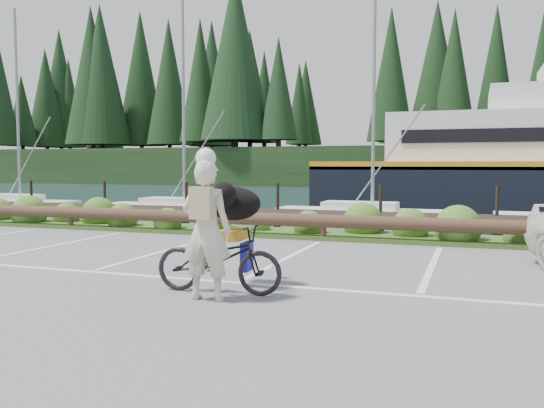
% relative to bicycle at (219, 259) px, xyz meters
% --- Properties ---
extents(ground, '(72.00, 72.00, 0.00)m').
position_rel_bicycle_xyz_m(ground, '(-0.00, 1.08, -0.47)').
color(ground, '#5D5D60').
extents(harbor_backdrop, '(170.00, 160.00, 30.00)m').
position_rel_bicycle_xyz_m(harbor_backdrop, '(0.40, 79.49, -0.47)').
color(harbor_backdrop, '#182F3B').
rests_on(harbor_backdrop, ground).
extents(vegetation_strip, '(34.00, 1.60, 0.10)m').
position_rel_bicycle_xyz_m(vegetation_strip, '(-0.00, 6.38, -0.42)').
color(vegetation_strip, '#3D5B21').
rests_on(vegetation_strip, ground).
extents(log_rail, '(32.00, 0.30, 0.60)m').
position_rel_bicycle_xyz_m(log_rail, '(-0.00, 5.68, -0.47)').
color(log_rail, '#443021').
rests_on(log_rail, ground).
extents(bicycle, '(1.82, 0.72, 0.94)m').
position_rel_bicycle_xyz_m(bicycle, '(0.00, 0.00, 0.00)').
color(bicycle, black).
rests_on(bicycle, ground).
extents(cyclist, '(0.68, 0.47, 1.81)m').
position_rel_bicycle_xyz_m(cyclist, '(0.02, -0.42, 0.43)').
color(cyclist, beige).
rests_on(cyclist, ground).
extents(dog, '(0.46, 0.87, 0.49)m').
position_rel_bicycle_xyz_m(dog, '(-0.03, 0.57, 0.71)').
color(dog, black).
rests_on(dog, bicycle).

